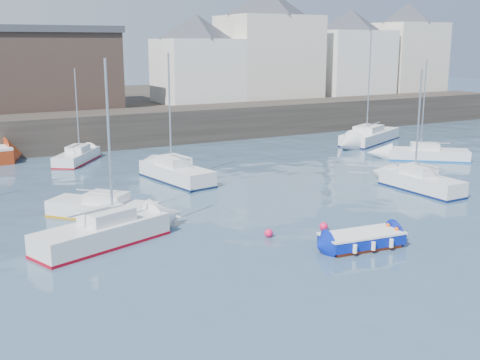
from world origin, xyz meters
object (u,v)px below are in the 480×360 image
sailboat_a (103,233)px  sailboat_b (103,209)px  sailboat_d (428,154)px  buoy_near (269,237)px  blue_dinghy (362,239)px  sailboat_f (176,172)px  buoy_far (116,197)px  buoy_mid (324,230)px  sailboat_h (77,156)px  sailboat_c (421,182)px  sailboat_g (370,136)px

sailboat_a → sailboat_b: bearing=73.7°
sailboat_d → buoy_near: sailboat_d is taller
blue_dinghy → sailboat_f: sailboat_f is taller
blue_dinghy → sailboat_f: 16.33m
sailboat_d → buoy_far: size_ratio=20.91×
sailboat_f → buoy_far: bearing=-155.3°
buoy_mid → sailboat_b: bearing=140.5°
buoy_near → buoy_mid: size_ratio=0.99×
sailboat_a → buoy_near: 7.66m
sailboat_b → sailboat_f: (6.62, 6.01, 0.09)m
sailboat_h → buoy_far: sailboat_h is taller
blue_dinghy → sailboat_c: 11.97m
sailboat_c → sailboat_g: 18.43m
sailboat_g → sailboat_d: bearing=-100.0°
sailboat_a → buoy_near: sailboat_a is taller
sailboat_f → buoy_far: (-4.77, -2.19, -0.58)m
sailboat_a → sailboat_b: 4.47m
sailboat_a → sailboat_b: size_ratio=1.10×
buoy_near → buoy_mid: 2.92m
buoy_mid → sailboat_d: bearing=31.0°
buoy_near → sailboat_b: bearing=130.7°
sailboat_f → sailboat_a: bearing=-127.4°
sailboat_c → sailboat_f: (-12.19, 9.69, 0.02)m
sailboat_g → buoy_far: sailboat_g is taller
sailboat_a → buoy_mid: sailboat_a is taller
sailboat_h → buoy_far: 11.79m
blue_dinghy → sailboat_d: sailboat_d is taller
buoy_near → buoy_mid: (2.90, -0.40, 0.00)m
blue_dinghy → buoy_near: (-2.83, 3.30, -0.40)m
sailboat_g → buoy_near: 29.35m
sailboat_d → buoy_mid: sailboat_d is taller
buoy_mid → sailboat_h: bearing=105.5°
sailboat_f → sailboat_g: (21.65, 6.13, -0.01)m
sailboat_c → sailboat_f: sailboat_f is taller
sailboat_b → buoy_mid: size_ratio=18.00×
sailboat_b → sailboat_d: 26.97m
blue_dinghy → sailboat_g: (19.51, 22.32, 0.18)m
sailboat_a → sailboat_h: sailboat_a is taller
sailboat_b → sailboat_g: (28.27, 12.13, 0.08)m
sailboat_g → sailboat_h: 26.03m
sailboat_f → buoy_far: 5.29m
blue_dinghy → buoy_mid: 2.93m
sailboat_h → buoy_mid: sailboat_h is taller
sailboat_f → buoy_mid: sailboat_f is taller
sailboat_d → buoy_far: (-24.89, 0.31, -0.47)m
blue_dinghy → sailboat_d: bearing=37.3°
sailboat_b → buoy_far: size_ratio=20.26×
sailboat_c → sailboat_g: (9.46, 15.82, 0.01)m
buoy_far → sailboat_b: bearing=-115.9°
sailboat_h → sailboat_a: bearing=-100.6°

